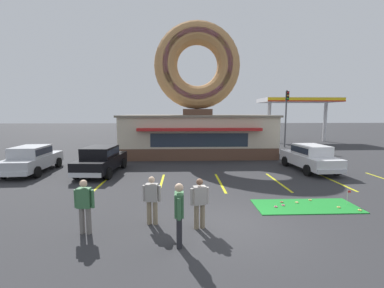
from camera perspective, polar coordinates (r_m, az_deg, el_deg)
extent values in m
plane|color=#2D2D30|center=(8.66, 9.08, -17.39)|extent=(160.00, 160.00, 0.00)
cube|color=brown|center=(21.98, 1.13, -1.15)|extent=(12.00, 6.00, 0.90)
cube|color=beige|center=(21.81, 1.14, 3.01)|extent=(12.00, 6.00, 2.30)
cube|color=slate|center=(21.76, 1.15, 6.25)|extent=(12.30, 6.30, 0.16)
cube|color=#B21E1E|center=(18.51, 1.74, 3.23)|extent=(9.00, 0.60, 0.20)
cube|color=#232D3D|center=(18.86, 1.67, 0.86)|extent=(7.20, 0.03, 1.00)
cube|color=brown|center=(21.76, 1.15, 7.11)|extent=(2.40, 1.80, 0.50)
torus|color=#B27F4C|center=(22.10, 1.17, 17.01)|extent=(7.10, 1.90, 7.10)
torus|color=#D8728C|center=(21.68, 1.24, 17.21)|extent=(6.25, 1.05, 6.24)
cube|color=#1E842D|center=(10.96, 23.95, -12.50)|extent=(3.86, 1.58, 0.03)
torus|color=#D8667F|center=(10.65, 19.61, -12.68)|extent=(0.13, 0.13, 0.04)
torus|color=#E5C666|center=(11.65, 24.76, -11.22)|extent=(0.13, 0.13, 0.04)
torus|color=#E5C666|center=(11.37, 33.25, -12.18)|extent=(0.13, 0.13, 0.04)
torus|color=#A5724C|center=(10.99, 19.31, -12.05)|extent=(0.13, 0.13, 0.04)
torus|color=#D8667F|center=(10.41, 18.12, -13.10)|extent=(0.13, 0.13, 0.04)
torus|color=#E5C666|center=(11.29, 29.82, -12.09)|extent=(0.13, 0.13, 0.04)
torus|color=#E5C666|center=(11.15, 22.26, -11.91)|extent=(0.13, 0.13, 0.04)
sphere|color=white|center=(11.14, 22.29, -11.91)|extent=(0.04, 0.04, 0.04)
cylinder|color=silver|center=(11.79, 31.24, -10.08)|extent=(0.01, 0.01, 0.55)
cube|color=red|center=(11.76, 31.56, -9.00)|extent=(0.12, 0.01, 0.08)
cube|color=silver|center=(17.49, 24.61, -3.20)|extent=(2.04, 4.50, 0.68)
cube|color=silver|center=(17.27, 24.97, -1.19)|extent=(1.69, 2.20, 0.60)
cube|color=#232D3D|center=(17.27, 24.97, -1.13)|extent=(1.71, 2.11, 0.36)
cube|color=silver|center=(19.45, 21.25, -2.79)|extent=(1.67, 0.21, 0.24)
cube|color=silver|center=(15.69, 28.70, -5.43)|extent=(1.67, 0.21, 0.24)
cylinder|color=black|center=(18.32, 20.02, -3.63)|extent=(0.26, 0.65, 0.64)
cylinder|color=black|center=(19.15, 24.77, -3.41)|extent=(0.26, 0.65, 0.64)
cylinder|color=black|center=(15.96, 24.29, -5.36)|extent=(0.26, 0.65, 0.64)
cylinder|color=black|center=(16.91, 29.48, -4.98)|extent=(0.26, 0.65, 0.64)
cube|color=black|center=(16.07, -19.43, -3.82)|extent=(2.08, 4.52, 0.68)
cube|color=black|center=(15.83, -19.72, -1.64)|extent=(1.71, 2.21, 0.60)
cube|color=#232D3D|center=(15.83, -19.72, -1.57)|extent=(1.73, 2.13, 0.36)
cube|color=silver|center=(18.17, -16.85, -3.27)|extent=(1.67, 0.22, 0.24)
cube|color=silver|center=(14.11, -22.69, -6.42)|extent=(1.67, 0.22, 0.24)
cylinder|color=black|center=(17.70, -20.44, -4.01)|extent=(0.27, 0.65, 0.64)
cylinder|color=black|center=(17.11, -14.97, -4.17)|extent=(0.27, 0.65, 0.64)
cylinder|color=black|center=(15.27, -24.34, -5.90)|extent=(0.27, 0.65, 0.64)
cylinder|color=black|center=(14.58, -18.09, -6.21)|extent=(0.27, 0.65, 0.64)
cube|color=#B2B5BA|center=(18.02, -31.88, -3.34)|extent=(1.96, 4.48, 0.68)
cube|color=#B2B5BA|center=(17.80, -32.23, -1.39)|extent=(1.65, 2.17, 0.60)
cube|color=#232D3D|center=(17.80, -32.23, -1.33)|extent=(1.67, 2.09, 0.36)
cube|color=silver|center=(20.04, -28.96, -2.91)|extent=(1.67, 0.18, 0.24)
cube|color=silver|center=(16.15, -35.41, -5.54)|extent=(1.67, 0.18, 0.24)
cylinder|color=black|center=(19.67, -32.31, -3.59)|extent=(0.25, 0.65, 0.64)
cylinder|color=black|center=(18.92, -27.57, -3.68)|extent=(0.25, 0.65, 0.64)
cylinder|color=black|center=(17.35, -36.45, -5.17)|extent=(0.25, 0.65, 0.64)
cylinder|color=black|center=(16.49, -31.21, -5.37)|extent=(0.25, 0.65, 0.64)
cylinder|color=#7F7056|center=(8.60, -9.50, -14.78)|extent=(0.15, 0.15, 0.77)
cylinder|color=#7F7056|center=(8.56, -8.16, -14.87)|extent=(0.15, 0.15, 0.77)
cube|color=gray|center=(8.36, -8.92, -10.60)|extent=(0.41, 0.29, 0.56)
cylinder|color=gray|center=(8.43, -10.59, -10.68)|extent=(0.10, 0.10, 0.52)
cylinder|color=gray|center=(8.31, -7.21, -10.87)|extent=(0.10, 0.10, 0.52)
sphere|color=beige|center=(8.24, -8.97, -7.86)|extent=(0.21, 0.21, 0.21)
cylinder|color=#232328|center=(7.31, -2.83, -18.42)|extent=(0.15, 0.15, 0.85)
cylinder|color=#232328|center=(7.13, -2.84, -19.11)|extent=(0.15, 0.15, 0.85)
cube|color=#386B42|center=(6.93, -2.87, -13.27)|extent=(0.24, 0.38, 0.62)
cylinder|color=#386B42|center=(7.18, -2.86, -12.82)|extent=(0.10, 0.10, 0.57)
cylinder|color=#386B42|center=(6.71, -2.89, -14.26)|extent=(0.10, 0.10, 0.57)
sphere|color=beige|center=(6.79, -2.90, -9.67)|extent=(0.23, 0.23, 0.23)
cylinder|color=#7F7056|center=(8.25, 2.36, -15.65)|extent=(0.15, 0.15, 0.77)
cylinder|color=#7F7056|center=(8.19, 0.99, -15.82)|extent=(0.15, 0.15, 0.77)
cube|color=gray|center=(7.98, 1.69, -11.30)|extent=(0.43, 0.33, 0.56)
cylinder|color=gray|center=(8.07, 3.41, -11.32)|extent=(0.10, 0.10, 0.52)
cylinder|color=gray|center=(7.92, -0.06, -11.67)|extent=(0.10, 0.10, 0.52)
sphere|color=brown|center=(7.86, 1.70, -8.43)|extent=(0.21, 0.21, 0.21)
cylinder|color=slate|center=(8.53, -23.25, -15.34)|extent=(0.15, 0.15, 0.80)
cylinder|color=slate|center=(8.45, -21.98, -15.50)|extent=(0.15, 0.15, 0.80)
cube|color=#386B42|center=(8.26, -22.84, -10.97)|extent=(0.40, 0.27, 0.58)
cylinder|color=#386B42|center=(8.37, -24.42, -11.01)|extent=(0.10, 0.10, 0.54)
cylinder|color=#386B42|center=(8.17, -21.21, -11.31)|extent=(0.10, 0.10, 0.54)
sphere|color=beige|center=(8.14, -22.99, -8.09)|extent=(0.21, 0.21, 0.21)
cylinder|color=#1E662D|center=(19.52, -19.25, -2.50)|extent=(0.56, 0.56, 0.95)
torus|color=#123D1B|center=(19.45, -19.31, -1.12)|extent=(0.57, 0.57, 0.05)
cylinder|color=#595B60|center=(27.98, 20.09, 5.21)|extent=(0.16, 0.16, 5.80)
cube|color=black|center=(27.86, 20.44, 10.03)|extent=(0.28, 0.24, 0.90)
sphere|color=red|center=(27.77, 20.57, 10.66)|extent=(0.18, 0.18, 0.18)
sphere|color=orange|center=(27.75, 20.54, 10.04)|extent=(0.18, 0.18, 0.18)
sphere|color=green|center=(27.73, 20.51, 9.42)|extent=(0.18, 0.18, 0.18)
cylinder|color=silver|center=(32.85, 16.74, 4.67)|extent=(0.40, 0.40, 4.80)
cylinder|color=silver|center=(35.74, 27.45, 4.34)|extent=(0.40, 0.40, 4.80)
cube|color=silver|center=(34.16, 22.53, 8.96)|extent=(9.00, 4.40, 0.50)
cube|color=yellow|center=(32.15, 24.20, 9.03)|extent=(9.00, 0.04, 0.44)
cube|color=red|center=(32.12, 24.20, 8.73)|extent=(9.00, 0.04, 0.12)
cube|color=yellow|center=(13.82, -19.45, -8.34)|extent=(0.12, 3.60, 0.01)
cube|color=yellow|center=(13.25, -6.82, -8.63)|extent=(0.12, 3.60, 0.01)
cube|color=yellow|center=(13.35, 6.27, -8.51)|extent=(0.12, 3.60, 0.01)
cube|color=yellow|center=(14.11, 18.53, -7.99)|extent=(0.12, 3.60, 0.01)
cube|color=yellow|center=(15.41, 29.10, -7.26)|extent=(0.12, 3.60, 0.01)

